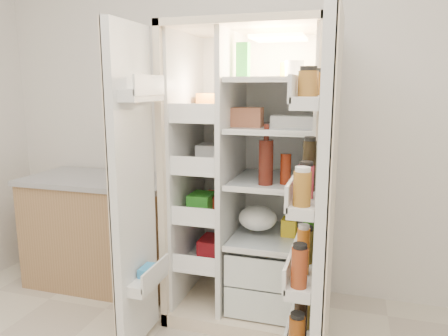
% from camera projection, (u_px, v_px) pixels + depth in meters
% --- Properties ---
extents(wall_back, '(4.00, 0.02, 2.70)m').
position_uv_depth(wall_back, '(262.00, 100.00, 2.91)').
color(wall_back, silver).
rests_on(wall_back, floor).
extents(refrigerator, '(0.92, 0.70, 1.80)m').
position_uv_depth(refrigerator, '(253.00, 198.00, 2.69)').
color(refrigerator, beige).
rests_on(refrigerator, floor).
extents(freezer_door, '(0.15, 0.40, 1.72)m').
position_uv_depth(freezer_door, '(134.00, 192.00, 2.25)').
color(freezer_door, silver).
rests_on(freezer_door, floor).
extents(fridge_door, '(0.17, 0.58, 1.72)m').
position_uv_depth(fridge_door, '(321.00, 217.00, 1.88)').
color(fridge_door, silver).
rests_on(fridge_door, floor).
extents(kitchen_counter, '(1.10, 0.59, 0.80)m').
position_uv_depth(kitchen_counter, '(104.00, 230.00, 3.12)').
color(kitchen_counter, '#95724A').
rests_on(kitchen_counter, floor).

